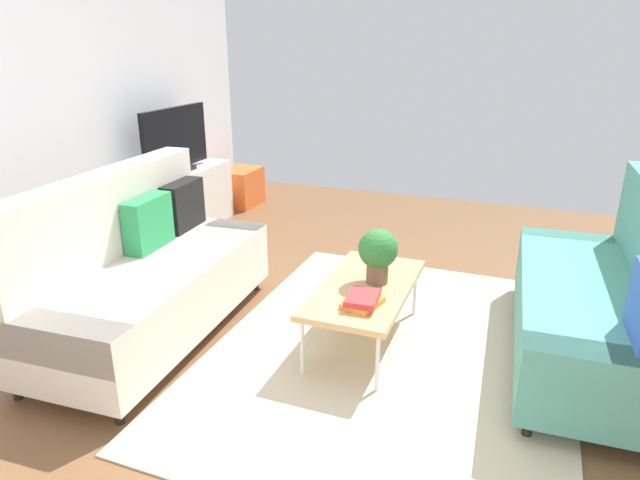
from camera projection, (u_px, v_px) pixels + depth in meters
The scene contains 15 objects.
ground_plane at pixel (362, 351), 3.58m from camera, with size 7.68×7.68×0.00m, color brown.
wall_far at pixel (1, 105), 4.03m from camera, with size 6.40×0.12×2.90m, color silver.
area_rug at pixel (391, 351), 3.57m from camera, with size 2.90×2.20×0.01m, color beige.
couch_beige at pixel (144, 272), 3.68m from camera, with size 1.94×0.95×1.10m.
couch_green at pixel (606, 299), 3.31m from camera, with size 1.93×0.92×1.10m.
coffee_table at pixel (365, 289), 3.55m from camera, with size 1.10×0.56×0.42m.
tv_console at pixel (180, 202), 5.69m from camera, with size 1.40×0.44×0.64m, color silver.
tv at pixel (176, 141), 5.46m from camera, with size 1.00×0.20×0.64m.
storage_trunk at pixel (240, 187), 6.65m from camera, with size 0.52×0.40×0.44m, color orange.
potted_plant at pixel (378, 252), 3.51m from camera, with size 0.26×0.26×0.36m.
table_book_0 at pixel (362, 303), 3.27m from camera, with size 0.24×0.18×0.03m, color orange.
table_book_1 at pixel (363, 298), 3.26m from camera, with size 0.24×0.18×0.03m, color red.
vase_0 at pixel (134, 177), 5.06m from camera, with size 0.09×0.09×0.15m, color #4C72B2.
vase_1 at pixel (145, 174), 5.20m from camera, with size 0.13×0.13×0.13m, color #33B29E.
bottle_0 at pixel (165, 170), 5.33m from camera, with size 0.05×0.05×0.15m, color #3F8C4C.
Camera 1 is at (-3.00, -0.87, 1.92)m, focal length 30.97 mm.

